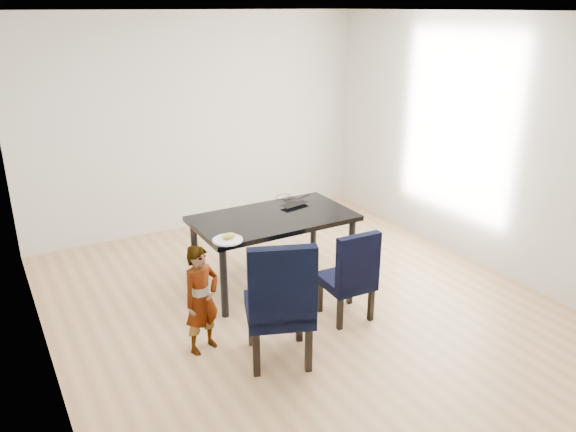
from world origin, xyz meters
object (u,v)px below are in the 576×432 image
child (202,299)px  plate (228,240)px  chair_left (279,299)px  dining_table (274,250)px  chair_right (346,273)px  laptop (292,204)px

child → plate: (0.43, 0.42, 0.28)m
chair_left → plate: bearing=115.3°
dining_table → chair_right: bearing=-74.2°
dining_table → chair_right: (0.26, -0.92, 0.07)m
chair_left → chair_right: bearing=39.0°
dining_table → plate: 0.84m
child → plate: bearing=26.9°
dining_table → chair_left: bearing=-116.6°
dining_table → plate: size_ratio=5.81×
dining_table → laptop: bearing=31.3°
plate → laptop: (1.00, 0.56, 0.01)m
dining_table → chair_right: chair_right is taller
laptop → chair_left: bearing=44.9°
child → plate: size_ratio=3.43×
plate → laptop: laptop is taller
child → laptop: 1.76m
plate → dining_table: bearing=28.0°
chair_left → child: chair_left is taller
dining_table → child: (-1.09, -0.77, 0.10)m
child → chair_left: bearing=-57.9°
chair_right → plate: bearing=150.6°
chair_left → child: bearing=160.7°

